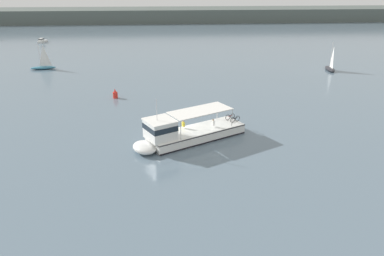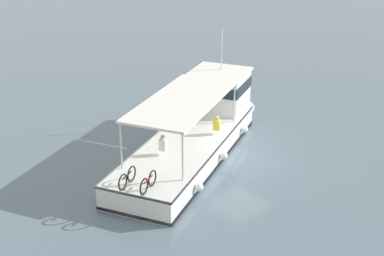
{
  "view_description": "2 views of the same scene",
  "coord_description": "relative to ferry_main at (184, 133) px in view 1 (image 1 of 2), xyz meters",
  "views": [
    {
      "loc": [
        -1.69,
        -36.69,
        15.63
      ],
      "look_at": [
        1.47,
        -1.79,
        1.4
      ],
      "focal_mm": 33.25,
      "sensor_mm": 36.0,
      "label": 1
    },
    {
      "loc": [
        16.01,
        15.25,
        11.03
      ],
      "look_at": [
        1.47,
        -1.79,
        1.4
      ],
      "focal_mm": 48.45,
      "sensor_mm": 36.0,
      "label": 2
    }
  ],
  "objects": [
    {
      "name": "ground_plane",
      "position": [
        -0.57,
        2.26,
        -1.01
      ],
      "size": [
        400.0,
        400.0,
        0.0
      ],
      "primitive_type": "plane",
      "color": "slate"
    },
    {
      "name": "ferry_main",
      "position": [
        0.0,
        0.0,
        0.0
      ],
      "size": [
        12.7,
        8.6,
        5.32
      ],
      "color": "white",
      "rests_on": "ground"
    },
    {
      "name": "motorboat_mid_channel",
      "position": [
        -35.75,
        72.84,
        -0.47
      ],
      "size": [
        1.92,
        3.77,
        1.26
      ],
      "color": "white",
      "rests_on": "ground"
    },
    {
      "name": "distant_shoreline",
      "position": [
        -0.57,
        133.55,
        1.75
      ],
      "size": [
        400.0,
        28.0,
        5.53
      ],
      "primitive_type": "cube",
      "color": "#515B56",
      "rests_on": "ground"
    },
    {
      "name": "channel_buoy",
      "position": [
        -8.98,
        16.66,
        -0.45
      ],
      "size": [
        0.7,
        0.7,
        1.4
      ],
      "color": "red",
      "rests_on": "ground"
    },
    {
      "name": "sailboat_near_port",
      "position": [
        -25.24,
        37.3,
        -0.47
      ],
      "size": [
        4.96,
        2.11,
        5.4
      ],
      "color": "teal",
      "rests_on": "ground"
    },
    {
      "name": "sailboat_horizon_west",
      "position": [
        30.68,
        31.23,
        -0.47
      ],
      "size": [
        2.28,
        4.98,
        5.4
      ],
      "color": "#232328",
      "rests_on": "ground"
    }
  ]
}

